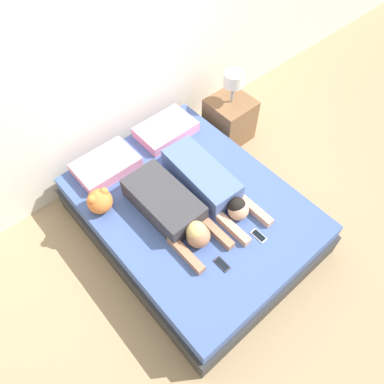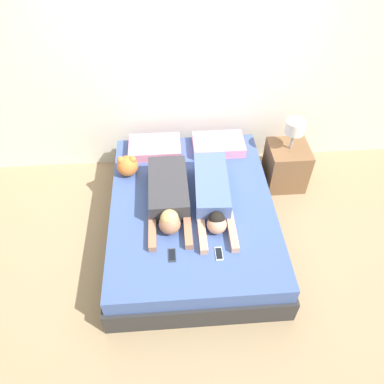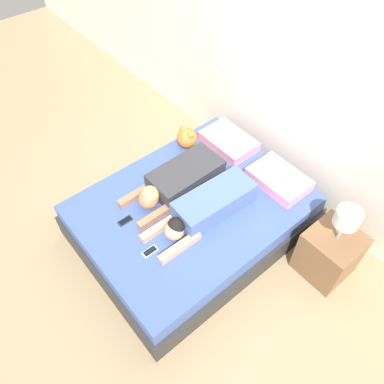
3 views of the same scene
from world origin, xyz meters
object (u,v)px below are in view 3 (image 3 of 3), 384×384
object	(u,v)px
person_right	(207,207)
plush_toy	(187,138)
pillow_head_right	(279,179)
person_left	(178,181)
pillow_head_left	(229,141)
bed	(192,216)
cell_phone_left	(125,221)
cell_phone_right	(150,251)
nightstand	(330,251)

from	to	relation	value
person_right	plush_toy	size ratio (longest dim) A/B	4.87
pillow_head_right	person_left	bearing A→B (deg)	-126.06
pillow_head_left	bed	bearing A→B (deg)	-66.22
pillow_head_left	cell_phone_left	world-z (taller)	pillow_head_left
cell_phone_right	plush_toy	world-z (taller)	plush_toy
cell_phone_left	nightstand	xyz separation A→B (m)	(1.39, 1.31, -0.17)
bed	pillow_head_left	size ratio (longest dim) A/B	3.73
bed	pillow_head_left	xyz separation A→B (m)	(-0.37, 0.83, 0.29)
bed	person_left	bearing A→B (deg)	177.08
person_left	cell_phone_right	world-z (taller)	person_left
bed	cell_phone_right	size ratio (longest dim) A/B	15.51
pillow_head_left	cell_phone_left	distance (m)	1.46
pillow_head_right	person_right	world-z (taller)	person_right
pillow_head_right	plush_toy	size ratio (longest dim) A/B	2.49
pillow_head_left	cell_phone_left	size ratio (longest dim) A/B	4.16
cell_phone_left	plush_toy	xyz separation A→B (m)	(-0.43, 1.10, 0.11)
cell_phone_left	cell_phone_right	world-z (taller)	same
plush_toy	cell_phone_right	bearing A→B (deg)	-52.75
pillow_head_left	nightstand	size ratio (longest dim) A/B	0.65
pillow_head_right	cell_phone_right	xyz separation A→B (m)	(-0.17, -1.47, -0.05)
bed	person_right	distance (m)	0.40
pillow_head_left	nightstand	distance (m)	1.56
plush_toy	nightstand	world-z (taller)	nightstand
cell_phone_right	bed	bearing A→B (deg)	106.81
pillow_head_right	plush_toy	bearing A→B (deg)	-160.59
pillow_head_right	cell_phone_right	bearing A→B (deg)	-96.72
bed	nightstand	bearing A→B (deg)	30.41
cell_phone_left	plush_toy	size ratio (longest dim) A/B	0.60
pillow_head_left	person_right	size ratio (longest dim) A/B	0.51
pillow_head_left	person_left	size ratio (longest dim) A/B	0.55
pillow_head_right	cell_phone_right	distance (m)	1.48
cell_phone_left	plush_toy	bearing A→B (deg)	111.40
cell_phone_left	cell_phone_right	xyz separation A→B (m)	(0.42, -0.01, 0.00)
cell_phone_left	pillow_head_right	bearing A→B (deg)	67.98
pillow_head_left	cell_phone_left	xyz separation A→B (m)	(0.14, -1.46, -0.05)
pillow_head_right	plush_toy	world-z (taller)	plush_toy
pillow_head_left	nightstand	xyz separation A→B (m)	(1.54, -0.15, -0.22)
cell_phone_right	plush_toy	size ratio (longest dim) A/B	0.60
pillow_head_right	person_right	xyz separation A→B (m)	(-0.16, -0.82, 0.05)
cell_phone_left	person_left	bearing A→B (deg)	90.72
nightstand	cell_phone_right	bearing A→B (deg)	-126.36
plush_toy	person_left	bearing A→B (deg)	-47.52
bed	pillow_head_right	bearing A→B (deg)	66.22
person_left	cell_phone_right	distance (m)	0.78
person_right	plush_toy	bearing A→B (deg)	151.45
pillow_head_left	cell_phone_left	bearing A→B (deg)	-84.35
person_left	cell_phone_left	bearing A→B (deg)	-89.28
bed	nightstand	size ratio (longest dim) A/B	2.43
pillow_head_left	pillow_head_right	size ratio (longest dim) A/B	1.00
person_right	nightstand	xyz separation A→B (m)	(0.97, 0.68, -0.27)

